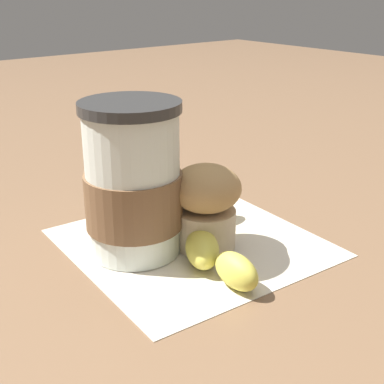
{
  "coord_description": "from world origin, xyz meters",
  "views": [
    {
      "loc": [
        -0.32,
        -0.39,
        0.26
      ],
      "look_at": [
        0.0,
        0.0,
        0.06
      ],
      "focal_mm": 50.0,
      "sensor_mm": 36.0,
      "label": 1
    }
  ],
  "objects": [
    {
      "name": "paper_napkin",
      "position": [
        0.0,
        0.0,
        0.0
      ],
      "size": [
        0.26,
        0.26,
        0.0
      ],
      "primitive_type": "cube",
      "rotation": [
        0.0,
        0.0,
        -0.07
      ],
      "color": "beige",
      "rests_on": "ground_plane"
    },
    {
      "name": "muffin",
      "position": [
        0.01,
        -0.02,
        0.05
      ],
      "size": [
        0.07,
        0.07,
        0.09
      ],
      "color": "beige",
      "rests_on": "paper_napkin"
    },
    {
      "name": "banana",
      "position": [
        0.0,
        -0.03,
        0.02
      ],
      "size": [
        0.13,
        0.16,
        0.03
      ],
      "color": "#D6CC4C",
      "rests_on": "paper_napkin"
    },
    {
      "name": "coffee_cup",
      "position": [
        -0.06,
        0.02,
        0.07
      ],
      "size": [
        0.1,
        0.1,
        0.15
      ],
      "color": "silver",
      "rests_on": "paper_napkin"
    },
    {
      "name": "ground_plane",
      "position": [
        0.0,
        0.0,
        0.0
      ],
      "size": [
        3.0,
        3.0,
        0.0
      ],
      "primitive_type": "plane",
      "color": "brown"
    }
  ]
}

